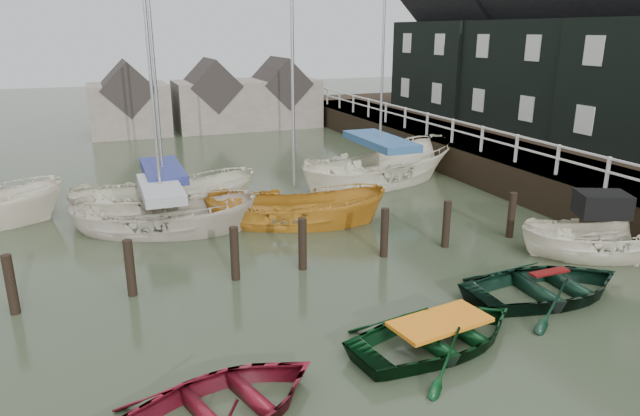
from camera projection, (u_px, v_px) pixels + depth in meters
name	position (u px, v px, depth m)	size (l,w,h in m)	color
ground	(398.00, 311.00, 12.82)	(120.00, 120.00, 0.00)	#2B3220
pier	(479.00, 158.00, 24.79)	(3.04, 32.00, 2.70)	black
land_strip	(575.00, 164.00, 26.92)	(14.00, 38.00, 1.50)	black
quay_houses	(617.00, 39.00, 24.03)	(6.52, 28.14, 10.01)	black
mooring_pilings	(306.00, 251.00, 14.95)	(13.72, 0.22, 1.80)	black
far_sheds	(209.00, 100.00, 35.66)	(14.00, 4.08, 4.39)	#665B51
rowboat_green	(438.00, 346.00, 11.38)	(2.75, 3.85, 0.80)	black
rowboat_dkgreen	(546.00, 297.00, 13.46)	(2.93, 4.11, 0.85)	black
motorboat	(600.00, 254.00, 15.84)	(4.77, 3.39, 2.67)	silver
sailboat_a	(164.00, 228.00, 17.93)	(6.26, 4.18, 11.20)	beige
sailboat_b	(166.00, 209.00, 19.83)	(6.47, 2.93, 12.28)	beige
sailboat_c	(295.00, 222.00, 18.70)	(6.26, 4.27, 9.74)	#BA7A22
sailboat_d	(379.00, 181.00, 23.65)	(8.03, 4.60, 12.74)	silver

